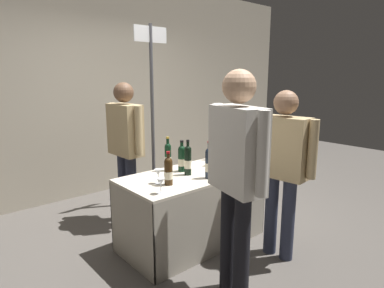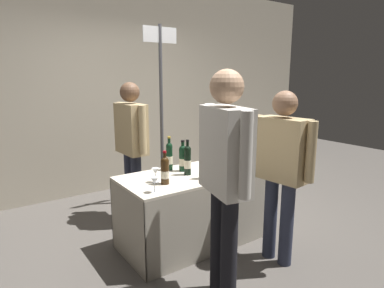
{
  "view_description": "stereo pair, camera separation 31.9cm",
  "coord_description": "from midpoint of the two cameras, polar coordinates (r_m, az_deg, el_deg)",
  "views": [
    {
      "loc": [
        -2.04,
        -2.36,
        1.68
      ],
      "look_at": [
        0.0,
        0.0,
        1.03
      ],
      "focal_mm": 30.8,
      "sensor_mm": 36.0,
      "label": 1
    },
    {
      "loc": [
        -1.79,
        -2.56,
        1.68
      ],
      "look_at": [
        0.0,
        0.0,
        1.03
      ],
      "focal_mm": 30.8,
      "sensor_mm": 36.0,
      "label": 2
    }
  ],
  "objects": [
    {
      "name": "display_bottle_5",
      "position": [
        3.76,
        1.49,
        -0.67
      ],
      "size": [
        0.07,
        0.07,
        0.33
      ],
      "color": "black",
      "rests_on": "tasting_table"
    },
    {
      "name": "taster_foreground_right",
      "position": [
        2.36,
        3.97,
        -3.74
      ],
      "size": [
        0.31,
        0.62,
        1.72
      ],
      "rotation": [
        0.0,
        0.0,
        1.33
      ],
      "color": "black",
      "rests_on": "ground_plane"
    },
    {
      "name": "display_bottle_3",
      "position": [
        3.31,
        -4.53,
        -2.46
      ],
      "size": [
        0.08,
        0.08,
        0.32
      ],
      "color": "black",
      "rests_on": "tasting_table"
    },
    {
      "name": "vendor_presenter",
      "position": [
        3.78,
        -13.82,
        0.59
      ],
      "size": [
        0.22,
        0.62,
        1.61
      ],
      "rotation": [
        0.0,
        0.0,
        -1.54
      ],
      "color": "#2D3347",
      "rests_on": "ground_plane"
    },
    {
      "name": "featured_wine_bottle",
      "position": [
        3.08,
        0.01,
        -3.28
      ],
      "size": [
        0.07,
        0.07,
        0.36
      ],
      "color": "#192333",
      "rests_on": "tasting_table"
    },
    {
      "name": "booth_signpost",
      "position": [
        4.24,
        -9.1,
        7.83
      ],
      "size": [
        0.47,
        0.04,
        2.29
      ],
      "color": "#47474C",
      "rests_on": "ground_plane"
    },
    {
      "name": "back_partition",
      "position": [
        4.92,
        -18.15,
        9.47
      ],
      "size": [
        7.77,
        0.12,
        3.05
      ],
      "primitive_type": "cube",
      "color": "#B2A893",
      "rests_on": "ground_plane"
    },
    {
      "name": "ground_plane",
      "position": [
        3.54,
        -2.69,
        -16.5
      ],
      "size": [
        12.0,
        12.0,
        0.0
      ],
      "primitive_type": "plane",
      "color": "#514C47"
    },
    {
      "name": "taster_foreground_left",
      "position": [
        3.02,
        12.55,
        -2.84
      ],
      "size": [
        0.25,
        0.61,
        1.55
      ],
      "rotation": [
        0.0,
        0.0,
        1.67
      ],
      "color": "#2D3347",
      "rests_on": "ground_plane"
    },
    {
      "name": "display_bottle_4",
      "position": [
        3.23,
        3.75,
        -2.71
      ],
      "size": [
        0.07,
        0.07,
        0.35
      ],
      "color": "black",
      "rests_on": "tasting_table"
    },
    {
      "name": "display_bottle_0",
      "position": [
        3.35,
        -6.92,
        -2.17
      ],
      "size": [
        0.07,
        0.07,
        0.35
      ],
      "color": "black",
      "rests_on": "tasting_table"
    },
    {
      "name": "wine_glass_near_taster",
      "position": [
        2.98,
        -8.95,
        -5.0
      ],
      "size": [
        0.07,
        0.07,
        0.13
      ],
      "color": "silver",
      "rests_on": "tasting_table"
    },
    {
      "name": "display_bottle_6",
      "position": [
        3.19,
        -3.57,
        -2.81
      ],
      "size": [
        0.07,
        0.07,
        0.35
      ],
      "color": "black",
      "rests_on": "tasting_table"
    },
    {
      "name": "display_bottle_2",
      "position": [
        2.92,
        -7.24,
        -4.66
      ],
      "size": [
        0.08,
        0.08,
        0.3
      ],
      "color": "#38230F",
      "rests_on": "tasting_table"
    },
    {
      "name": "display_bottle_1",
      "position": [
        3.51,
        1.43,
        -1.68
      ],
      "size": [
        0.07,
        0.07,
        0.31
      ],
      "color": "#192333",
      "rests_on": "tasting_table"
    },
    {
      "name": "tasting_table",
      "position": [
        3.33,
        -2.77,
        -8.89
      ],
      "size": [
        1.42,
        0.72,
        0.73
      ],
      "color": "beige",
      "rests_on": "ground_plane"
    },
    {
      "name": "wine_glass_mid",
      "position": [
        3.46,
        4.98,
        -2.52
      ],
      "size": [
        0.07,
        0.07,
        0.14
      ],
      "color": "silver",
      "rests_on": "tasting_table"
    },
    {
      "name": "wine_glass_near_vendor",
      "position": [
        2.73,
        -8.81,
        -6.62
      ],
      "size": [
        0.07,
        0.07,
        0.13
      ],
      "color": "silver",
      "rests_on": "tasting_table"
    }
  ]
}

